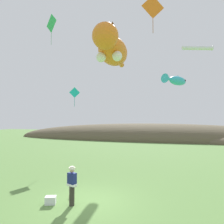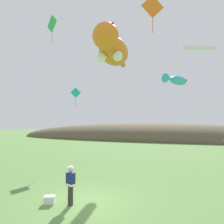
# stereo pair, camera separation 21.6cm
# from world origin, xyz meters

# --- Properties ---
(ground_plane) EXTENTS (120.00, 120.00, 0.00)m
(ground_plane) POSITION_xyz_m (0.00, 0.00, 0.00)
(ground_plane) COLOR #5B8442
(distant_hill_ridge) EXTENTS (60.73, 14.81, 6.32)m
(distant_hill_ridge) POSITION_xyz_m (2.00, 31.65, 0.00)
(distant_hill_ridge) COLOR brown
(distant_hill_ridge) RESTS_ON ground
(festival_attendant) EXTENTS (0.49, 0.39, 1.77)m
(festival_attendant) POSITION_xyz_m (-0.63, -0.58, 0.95)
(festival_attendant) COLOR #332D28
(festival_attendant) RESTS_ON ground
(kite_spool) EXTENTS (0.17, 0.22, 0.22)m
(kite_spool) POSITION_xyz_m (-1.04, 0.21, 0.11)
(kite_spool) COLOR olive
(kite_spool) RESTS_ON ground
(picnic_cooler) EXTENTS (0.57, 0.48, 0.36)m
(picnic_cooler) POSITION_xyz_m (-1.65, -0.71, 0.18)
(picnic_cooler) COLOR white
(picnic_cooler) RESTS_ON ground
(kite_giant_cat) EXTENTS (2.80, 8.87, 2.69)m
(kite_giant_cat) POSITION_xyz_m (-1.05, 7.63, 10.08)
(kite_giant_cat) COLOR orange
(kite_fish_windsock) EXTENTS (2.12, 2.53, 0.80)m
(kite_fish_windsock) POSITION_xyz_m (4.24, 7.17, 6.99)
(kite_fish_windsock) COLOR #33B2CC
(kite_tube_streamer) EXTENTS (2.80, 1.23, 0.44)m
(kite_tube_streamer) POSITION_xyz_m (6.34, 10.40, 10.47)
(kite_tube_streamer) COLOR white
(kite_diamond_green) EXTENTS (1.27, 0.71, 2.35)m
(kite_diamond_green) POSITION_xyz_m (-4.68, 3.88, 11.13)
(kite_diamond_green) COLOR green
(kite_diamond_orange) EXTENTS (1.31, 0.65, 2.35)m
(kite_diamond_orange) POSITION_xyz_m (2.84, 3.01, 10.73)
(kite_diamond_orange) COLOR orange
(kite_diamond_teal) EXTENTS (0.92, 0.56, 1.96)m
(kite_diamond_teal) POSITION_xyz_m (-5.37, 9.19, 6.63)
(kite_diamond_teal) COLOR #19BFBF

